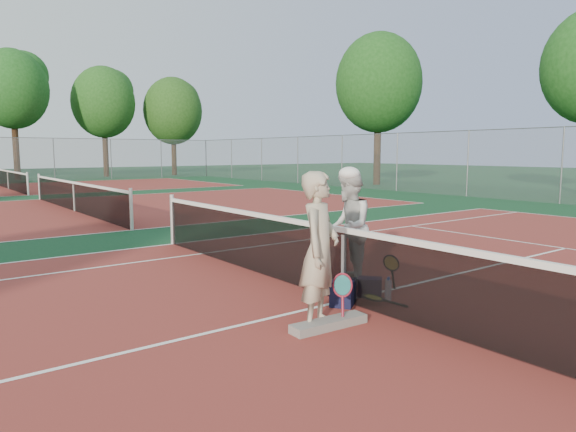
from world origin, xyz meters
The scene contains 21 objects.
ground centered at (0.00, 0.00, 0.00)m, with size 130.00×130.00×0.00m, color #0E351C.
court_main centered at (0.00, 0.00, 0.00)m, with size 23.77×10.97×0.01m, color maroon.
court_far_a centered at (0.00, 13.50, 0.00)m, with size 23.77×10.97×0.01m, color maroon.
court_far_b centered at (0.00, 27.00, 0.00)m, with size 23.77×10.97×0.01m, color maroon.
net_main centered at (0.00, 0.00, 0.51)m, with size 0.10×10.98×1.02m, color black, non-canonical shape.
net_far_a centered at (0.00, 13.50, 0.51)m, with size 0.10×10.98×1.02m, color black, non-canonical shape.
net_far_b centered at (0.00, 27.00, 0.51)m, with size 0.10×10.98×1.02m, color black, non-canonical shape.
fence_right centered at (16.00, 6.75, 1.50)m, with size 54.50×0.06×3.00m, color slate, non-canonical shape.
player_a centered at (-0.91, -0.56, 0.91)m, with size 0.66×0.43×1.81m, color #B6A78D.
player_b centered at (0.79, 0.74, 0.87)m, with size 0.85×0.66×1.74m, color silver.
racket_red centered at (-0.60, -0.63, 0.29)m, with size 0.21×0.27×0.58m, color maroon, non-canonical shape.
racket_black_held centered at (0.86, -0.08, 0.28)m, with size 0.28×0.27×0.56m, color black, non-canonical shape.
racket_spare centered at (0.23, -0.34, 0.06)m, with size 0.60×0.27×0.12m, color black, non-canonical shape.
sports_bag_navy centered at (-0.10, -0.11, 0.17)m, with size 0.42×0.29×0.33m, color black.
sports_bag_purple centered at (0.45, -0.06, 0.13)m, with size 0.33×0.23×0.27m, color black.
net_cover_canvas centered at (-0.87, -0.69, 0.05)m, with size 0.99×0.23×0.10m, color slate.
water_bottle centered at (0.48, -0.37, 0.15)m, with size 0.09×0.09×0.30m, color silver.
tree_back_3 centered at (2.13, 37.05, 6.51)m, with size 4.97×4.97×9.39m.
tree_back_4 centered at (9.00, 38.36, 6.07)m, with size 5.06×5.06×9.00m.
tree_back_5 centered at (14.84, 37.81, 5.60)m, with size 5.10×5.10×8.55m.
tree_right_1 centered at (19.11, 17.36, 6.22)m, with size 5.27×5.27×9.27m.
Camera 1 is at (-4.70, -4.98, 2.03)m, focal length 32.00 mm.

